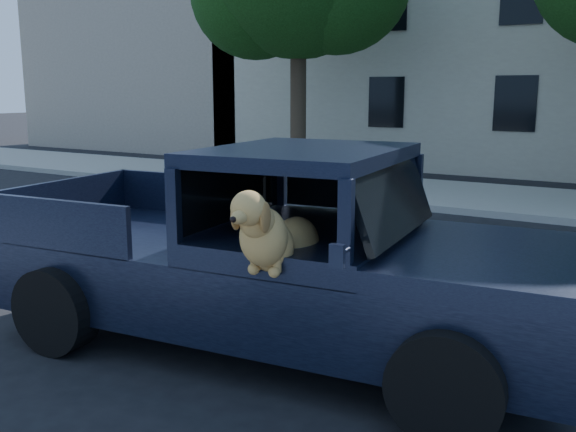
# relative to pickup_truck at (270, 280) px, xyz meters

# --- Properties ---
(ground) EXTENTS (120.00, 120.00, 0.00)m
(ground) POSITION_rel_pickup_truck_xyz_m (-1.74, 0.75, -0.69)
(ground) COLOR black
(ground) RESTS_ON ground
(far_sidewalk) EXTENTS (60.00, 4.00, 0.15)m
(far_sidewalk) POSITION_rel_pickup_truck_xyz_m (-1.74, 9.95, -0.62)
(far_sidewalk) COLOR gray
(far_sidewalk) RESTS_ON ground
(lane_stripes) EXTENTS (21.60, 0.14, 0.01)m
(lane_stripes) POSITION_rel_pickup_truck_xyz_m (0.26, 4.15, -0.69)
(lane_stripes) COLOR silver
(lane_stripes) RESTS_ON ground
(building_left) EXTENTS (12.00, 6.00, 8.00)m
(building_left) POSITION_rel_pickup_truck_xyz_m (-16.74, 17.25, 3.31)
(building_left) COLOR tan
(building_left) RESTS_ON ground
(pickup_truck) EXTENTS (5.92, 3.12, 2.05)m
(pickup_truck) POSITION_rel_pickup_truck_xyz_m (0.00, 0.00, 0.00)
(pickup_truck) COLOR black
(pickup_truck) RESTS_ON ground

